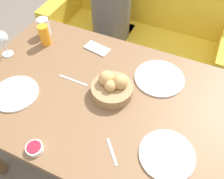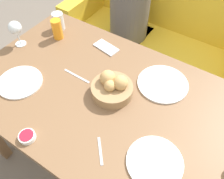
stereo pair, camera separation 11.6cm
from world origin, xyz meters
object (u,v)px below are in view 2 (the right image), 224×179
(plate_near_left, at_px, (20,82))
(wine_glass, at_px, (15,29))
(plate_far_center, at_px, (163,84))
(knife_silver, at_px, (77,76))
(water_tumbler, at_px, (58,21))
(juice_glass, at_px, (57,29))
(jam_bowl_berry, at_px, (27,136))
(seated_person, at_px, (129,25))
(couch, at_px, (156,43))
(spoon_coffee, at_px, (100,151))
(bread_basket, at_px, (112,87))
(plate_near_right, at_px, (155,162))
(cell_phone, at_px, (106,47))

(plate_near_left, height_order, wine_glass, wine_glass)
(plate_far_center, xyz_separation_m, knife_silver, (-0.41, -0.20, -0.00))
(water_tumbler, bearing_deg, knife_silver, -37.08)
(juice_glass, relative_size, water_tumbler, 1.14)
(jam_bowl_berry, xyz_separation_m, knife_silver, (-0.05, 0.40, -0.01))
(plate_far_center, relative_size, knife_silver, 1.55)
(seated_person, distance_m, jam_bowl_berry, 1.32)
(couch, height_order, spoon_coffee, couch)
(juice_glass, distance_m, water_tumbler, 0.09)
(bread_basket, xyz_separation_m, plate_near_left, (-0.44, -0.21, -0.04))
(couch, bearing_deg, spoon_coffee, -76.24)
(bread_basket, height_order, plate_near_left, bread_basket)
(bread_basket, relative_size, knife_silver, 1.22)
(bread_basket, bearing_deg, wine_glass, 178.93)
(juice_glass, xyz_separation_m, jam_bowl_berry, (0.35, -0.60, -0.05))
(bread_basket, bearing_deg, jam_bowl_berry, -112.09)
(plate_near_right, height_order, spoon_coffee, plate_near_right)
(bread_basket, height_order, plate_near_right, bread_basket)
(bread_basket, distance_m, juice_glass, 0.55)
(jam_bowl_berry, bearing_deg, bread_basket, 67.91)
(bread_basket, relative_size, juice_glass, 1.67)
(bread_basket, xyz_separation_m, plate_near_right, (0.34, -0.21, -0.04))
(seated_person, relative_size, spoon_coffee, 11.63)
(jam_bowl_berry, bearing_deg, spoon_coffee, 22.51)
(cell_phone, bearing_deg, couch, 87.84)
(spoon_coffee, xyz_separation_m, cell_phone, (-0.35, 0.55, 0.00))
(plate_near_left, bearing_deg, wine_glass, 136.49)
(plate_near_right, bearing_deg, couch, 113.42)
(seated_person, xyz_separation_m, wine_glass, (-0.27, -0.85, 0.37))
(couch, distance_m, water_tumbler, 0.99)
(juice_glass, xyz_separation_m, spoon_coffee, (0.65, -0.47, -0.06))
(couch, height_order, plate_near_right, couch)
(juice_glass, bearing_deg, plate_near_left, -78.02)
(couch, xyz_separation_m, water_tumbler, (-0.39, -0.76, 0.51))
(plate_near_right, height_order, water_tumbler, water_tumbler)
(seated_person, xyz_separation_m, juice_glass, (-0.12, -0.68, 0.32))
(knife_silver, bearing_deg, spoon_coffee, -38.59)
(jam_bowl_berry, relative_size, knife_silver, 0.43)
(plate_near_right, xyz_separation_m, knife_silver, (-0.56, 0.20, -0.00))
(plate_near_right, relative_size, jam_bowl_berry, 3.18)
(juice_glass, bearing_deg, cell_phone, 14.75)
(plate_near_right, bearing_deg, cell_phone, 139.70)
(knife_silver, bearing_deg, wine_glass, 177.23)
(plate_near_left, distance_m, water_tumbler, 0.49)
(plate_near_left, relative_size, plate_far_center, 0.88)
(plate_near_right, distance_m, spoon_coffee, 0.23)
(knife_silver, height_order, spoon_coffee, same)
(juice_glass, bearing_deg, spoon_coffee, -36.15)
(seated_person, bearing_deg, spoon_coffee, -65.20)
(juice_glass, relative_size, knife_silver, 0.73)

